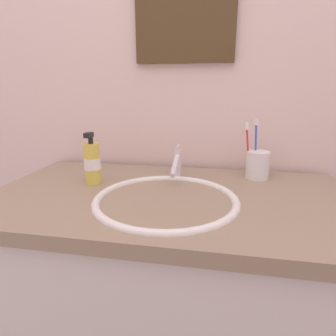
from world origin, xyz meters
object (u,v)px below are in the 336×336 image
(toothbrush_cup, at_px, (258,165))
(toothbrush_red, at_px, (248,146))
(toothbrush_blue, at_px, (256,144))
(soap_dispenser, at_px, (92,163))
(wall_mirror, at_px, (185,2))
(faucet, at_px, (177,164))

(toothbrush_cup, xyz_separation_m, toothbrush_red, (-0.04, 0.00, 0.07))
(toothbrush_blue, height_order, soap_dispenser, toothbrush_blue)
(toothbrush_cup, distance_m, toothbrush_blue, 0.08)
(toothbrush_red, distance_m, wall_mirror, 0.57)
(toothbrush_red, relative_size, soap_dispenser, 1.10)
(faucet, height_order, soap_dispenser, soap_dispenser)
(toothbrush_blue, bearing_deg, faucet, -161.75)
(toothbrush_red, distance_m, toothbrush_blue, 0.04)
(faucet, relative_size, soap_dispenser, 0.87)
(faucet, height_order, toothbrush_cup, faucet)
(toothbrush_cup, distance_m, toothbrush_red, 0.08)
(faucet, relative_size, toothbrush_red, 0.79)
(soap_dispenser, bearing_deg, toothbrush_cup, 15.99)
(faucet, xyz_separation_m, soap_dispenser, (-0.28, -0.09, 0.01))
(toothbrush_cup, xyz_separation_m, soap_dispenser, (-0.57, -0.16, 0.02))
(soap_dispenser, xyz_separation_m, wall_mirror, (0.28, 0.27, 0.55))
(toothbrush_blue, height_order, wall_mirror, wall_mirror)
(faucet, distance_m, toothbrush_blue, 0.30)
(toothbrush_red, bearing_deg, wall_mirror, 156.81)
(toothbrush_cup, bearing_deg, toothbrush_blue, 114.87)
(soap_dispenser, relative_size, wall_mirror, 0.43)
(toothbrush_cup, height_order, soap_dispenser, soap_dispenser)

